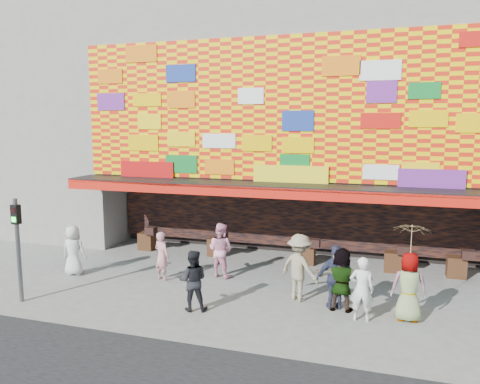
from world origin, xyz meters
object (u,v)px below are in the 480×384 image
Objects in this scene: ped_a at (74,250)px; ped_g at (409,287)px; signal_left at (18,238)px; ped_d at (299,268)px; ped_e at (336,277)px; parasol at (411,241)px; ped_i at (220,250)px; ped_b at (162,256)px; ped_f at (341,279)px; ped_c at (193,280)px; ped_h at (362,289)px.

ped_a is 10.63m from ped_g.
signal_left is 1.54× the size of ped_d.
parasol reaches higher than ped_e.
ped_a is at bearing 28.67° from ped_d.
ped_i is (-5.84, 1.89, 0.00)m from ped_g.
signal_left is 10.71m from parasol.
signal_left is 1.65× the size of ped_g.
ped_a is (-0.09, 2.51, -1.02)m from signal_left.
ped_b is at bearing -10.68° from ped_g.
ped_g is at bearing 90.00° from parasol.
signal_left is 10.75m from ped_g.
ped_f is (0.16, -0.09, -0.01)m from ped_e.
parasol is (5.58, 1.03, 1.28)m from ped_c.
ped_a is 0.93× the size of parasol.
ped_b is at bearing -13.36° from ped_h.
ped_e is 4.28m from ped_i.
ped_i reaches higher than ped_g.
ped_i is (-4.68, 2.26, 0.06)m from ped_h.
ped_g is (10.53, 1.94, -0.95)m from signal_left.
ped_d is 3.18m from ped_i.
ped_i reaches higher than ped_c.
ped_g is at bearing 174.97° from ped_i.
ped_f is 1.03× the size of ped_h.
ped_g is at bearing 171.38° from ped_a.
ped_f is (8.90, -0.40, 0.04)m from ped_a.
ped_f is 0.97× the size of parasol.
ped_b is 6.52m from ped_h.
ped_f is at bearing 133.55° from ped_e.
ped_i reaches higher than ped_e.
ped_d is at bearing -164.20° from ped_b.
ped_a is 0.94× the size of ped_e.
ped_a is 8.91m from ped_f.
ped_g is 1.00× the size of ped_i.
ped_g reaches higher than ped_a.
ped_c is at bearing 107.92° from ped_i.
parasol is (5.84, -1.89, 1.22)m from ped_i.
ped_d reaches higher than ped_i.
ped_f is at bearing 171.89° from ped_a.
ped_h is at bearing 120.97° from ped_e.
signal_left is 6.14m from ped_i.
ped_h is at bearing 14.17° from ped_g.
ped_b is 0.92× the size of ped_f.
ped_a is at bearing 91.99° from signal_left.
ped_f is at bearing 174.32° from parasol.
ped_f is (3.86, 1.21, 0.04)m from ped_c.
ped_d is at bearing -34.81° from ped_e.
signal_left is at bearing 8.07° from ped_h.
ped_c is 0.94× the size of ped_e.
ped_i is at bearing -27.22° from ped_h.
ped_e is (3.70, 1.29, 0.05)m from ped_c.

